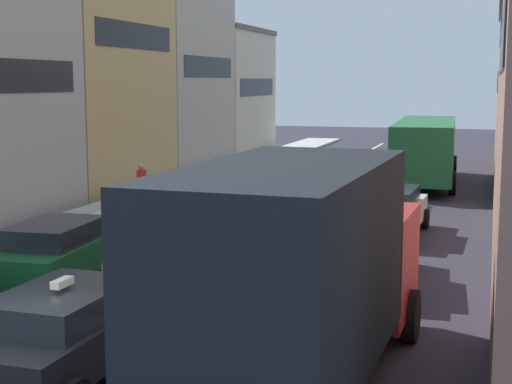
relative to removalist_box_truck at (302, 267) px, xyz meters
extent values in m
cube|color=#B3B3B3|center=(-10.39, 17.61, -1.90)|extent=(2.60, 64.00, 0.14)
cube|color=silver|center=(-5.39, 17.61, -1.97)|extent=(0.16, 60.00, 0.01)
cube|color=silver|center=(-1.99, 17.61, -1.97)|extent=(0.16, 60.00, 0.01)
cube|color=black|center=(-12.18, 10.81, 2.88)|extent=(0.02, 7.04, 1.10)
cube|color=tan|center=(-15.69, 19.61, 4.03)|extent=(7.00, 8.70, 12.00)
cube|color=black|center=(-12.18, 19.61, 4.63)|extent=(0.02, 7.04, 1.10)
cube|color=#B2ADA3|center=(-15.69, 28.41, 2.96)|extent=(7.00, 8.70, 9.87)
cube|color=black|center=(-12.18, 28.41, 3.45)|extent=(0.02, 7.04, 1.10)
cube|color=beige|center=(-15.69, 37.21, 1.93)|extent=(7.00, 8.70, 7.80)
cube|color=black|center=(-12.18, 37.21, 2.32)|extent=(0.02, 7.04, 1.10)
cube|color=#66605B|center=(-15.69, 37.21, 5.98)|extent=(7.20, 8.70, 0.30)
cube|color=black|center=(2.69, 34.28, 2.67)|extent=(0.02, 11.73, 1.10)
cube|color=black|center=(2.69, 19.61, 4.70)|extent=(0.02, 11.73, 1.10)
cube|color=black|center=(2.69, 4.94, 3.42)|extent=(0.02, 11.73, 1.10)
cube|color=#A51E1E|center=(0.10, 2.88, -0.54)|extent=(2.48, 2.48, 1.90)
cube|color=black|center=(0.14, 4.09, -0.16)|extent=(2.02, 0.10, 0.70)
cube|color=black|center=(-0.03, -0.88, 0.21)|extent=(2.58, 5.52, 2.80)
cube|color=white|center=(-1.24, -0.84, 0.49)|extent=(0.17, 4.48, 0.90)
cylinder|color=black|center=(-1.10, 3.00, -1.49)|extent=(0.33, 0.97, 0.96)
cylinder|color=black|center=(1.30, 2.92, -1.49)|extent=(0.33, 0.97, 0.96)
cube|color=black|center=(-3.66, -0.39, -1.30)|extent=(1.88, 4.33, 0.70)
cube|color=#1E2328|center=(-3.66, -0.59, -0.74)|extent=(1.63, 2.44, 0.52)
cube|color=#F2EACC|center=(-3.66, -0.59, -0.37)|extent=(0.17, 0.44, 0.12)
cylinder|color=black|center=(-4.55, 1.09, -1.65)|extent=(0.23, 0.64, 0.64)
cylinder|color=black|center=(-2.71, 1.05, -1.65)|extent=(0.23, 0.64, 0.64)
cube|color=#B29319|center=(-3.83, 4.89, -1.30)|extent=(2.05, 4.40, 0.70)
cube|color=#1E2328|center=(-3.84, 4.69, -0.74)|extent=(1.72, 2.50, 0.52)
cylinder|color=black|center=(-4.66, 6.40, -1.65)|extent=(0.26, 0.65, 0.64)
cylinder|color=black|center=(-2.83, 6.29, -1.65)|extent=(0.26, 0.65, 0.64)
cylinder|color=black|center=(-4.83, 3.48, -1.65)|extent=(0.26, 0.65, 0.64)
cylinder|color=black|center=(-3.00, 3.37, -1.65)|extent=(0.26, 0.65, 0.64)
cube|color=#19592D|center=(-6.92, 4.56, -1.30)|extent=(2.09, 4.41, 0.70)
cube|color=#1E2328|center=(-6.91, 4.36, -0.74)|extent=(1.74, 2.51, 0.52)
cylinder|color=black|center=(-7.94, 5.95, -1.65)|extent=(0.26, 0.65, 0.64)
cylinder|color=black|center=(-6.10, 6.08, -1.65)|extent=(0.26, 0.65, 0.64)
cylinder|color=black|center=(-5.90, 3.16, -1.65)|extent=(0.26, 0.65, 0.64)
cube|color=#194C8C|center=(-3.74, 10.64, -1.30)|extent=(1.87, 4.33, 0.70)
cube|color=#1E2328|center=(-3.74, 10.44, -0.74)|extent=(1.62, 2.43, 0.52)
cylinder|color=black|center=(-4.64, 12.12, -1.65)|extent=(0.23, 0.64, 0.64)
cylinder|color=black|center=(-2.80, 12.09, -1.65)|extent=(0.23, 0.64, 0.64)
cylinder|color=black|center=(-4.68, 9.19, -1.65)|extent=(0.23, 0.64, 0.64)
cylinder|color=black|center=(-2.84, 9.16, -1.65)|extent=(0.23, 0.64, 0.64)
cube|color=silver|center=(-7.14, 10.08, -1.30)|extent=(1.86, 4.32, 0.70)
cube|color=#1E2328|center=(-7.14, 9.88, -0.74)|extent=(1.62, 2.43, 0.52)
cylinder|color=black|center=(-8.04, 11.55, -1.65)|extent=(0.23, 0.64, 0.64)
cylinder|color=black|center=(-6.20, 11.53, -1.65)|extent=(0.23, 0.64, 0.64)
cylinder|color=black|center=(-8.08, 8.63, -1.65)|extent=(0.23, 0.64, 0.64)
cylinder|color=black|center=(-6.24, 8.61, -1.65)|extent=(0.23, 0.64, 0.64)
cube|color=gray|center=(-3.72, 15.76, -1.30)|extent=(2.09, 4.41, 0.70)
cube|color=#1E2328|center=(-3.71, 15.56, -0.74)|extent=(1.74, 2.51, 0.52)
cylinder|color=black|center=(-4.74, 17.16, -1.65)|extent=(0.26, 0.65, 0.64)
cylinder|color=black|center=(-2.90, 17.28, -1.65)|extent=(0.26, 0.65, 0.64)
cylinder|color=black|center=(-4.54, 14.24, -1.65)|extent=(0.26, 0.65, 0.64)
cylinder|color=black|center=(-2.70, 14.37, -1.65)|extent=(0.26, 0.65, 0.64)
cube|color=#A51E1E|center=(-7.20, 15.49, -1.30)|extent=(1.80, 4.30, 0.70)
cube|color=#1E2328|center=(-7.20, 15.29, -0.74)|extent=(1.59, 2.41, 0.52)
cylinder|color=black|center=(-8.12, 16.95, -1.65)|extent=(0.22, 0.64, 0.64)
cylinder|color=black|center=(-6.28, 16.96, -1.65)|extent=(0.22, 0.64, 0.64)
cylinder|color=black|center=(-8.12, 14.03, -1.65)|extent=(0.22, 0.64, 0.64)
cylinder|color=black|center=(-6.28, 14.03, -1.65)|extent=(0.22, 0.64, 0.64)
cube|color=#759EB7|center=(-0.11, 6.88, -1.30)|extent=(2.05, 4.40, 0.70)
cube|color=#1E2328|center=(-0.10, 6.68, -0.74)|extent=(1.72, 2.50, 0.52)
cylinder|color=black|center=(-1.12, 8.28, -1.65)|extent=(0.26, 0.65, 0.64)
cylinder|color=black|center=(0.72, 8.39, -1.65)|extent=(0.26, 0.65, 0.64)
cylinder|color=black|center=(-0.94, 5.37, -1.65)|extent=(0.26, 0.65, 0.64)
cylinder|color=black|center=(0.89, 5.47, -1.65)|extent=(0.26, 0.65, 0.64)
cube|color=beige|center=(-0.33, 12.52, -1.30)|extent=(1.93, 4.35, 0.70)
cube|color=#1E2328|center=(-0.34, 12.32, -0.74)|extent=(1.66, 2.45, 0.52)
cylinder|color=black|center=(-1.21, 14.01, -1.65)|extent=(0.24, 0.65, 0.64)
cylinder|color=black|center=(0.63, 13.95, -1.65)|extent=(0.24, 0.65, 0.64)
cylinder|color=black|center=(-1.29, 11.09, -1.65)|extent=(0.24, 0.65, 0.64)
cylinder|color=black|center=(0.54, 11.03, -1.65)|extent=(0.24, 0.65, 0.64)
cube|color=#1E6033|center=(-0.33, 24.87, -0.27)|extent=(2.96, 10.60, 2.40)
cube|color=black|center=(-0.33, 24.87, 0.09)|extent=(2.96, 9.97, 0.70)
cylinder|color=black|center=(-1.74, 28.59, -1.47)|extent=(0.34, 1.01, 1.00)
cylinder|color=black|center=(0.75, 28.70, -1.47)|extent=(0.34, 1.01, 1.00)
cylinder|color=black|center=(-1.44, 21.66, -1.47)|extent=(0.34, 1.01, 1.00)
cylinder|color=black|center=(1.06, 21.77, -1.47)|extent=(0.34, 1.01, 1.00)
cylinder|color=#262D47|center=(-9.79, 15.04, -1.56)|extent=(0.16, 0.16, 0.82)
cylinder|color=#262D47|center=(-9.83, 14.86, -1.56)|extent=(0.16, 0.16, 0.82)
cylinder|color=red|center=(-9.81, 14.95, -0.85)|extent=(0.34, 0.34, 0.60)
sphere|color=tan|center=(-9.81, 14.95, -0.43)|extent=(0.24, 0.24, 0.24)
cylinder|color=red|center=(-9.77, 15.17, -0.82)|extent=(0.10, 0.10, 0.55)
cylinder|color=red|center=(-9.86, 14.73, -0.82)|extent=(0.10, 0.10, 0.55)
camera|label=1|loc=(2.61, -10.67, 2.71)|focal=53.71mm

